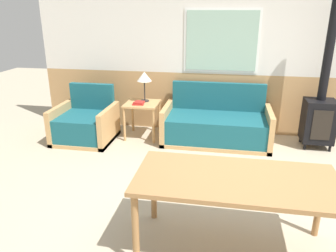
% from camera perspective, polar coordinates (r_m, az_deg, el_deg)
% --- Properties ---
extents(ground_plane, '(16.00, 16.00, 0.00)m').
position_cam_1_polar(ground_plane, '(3.64, 13.72, -15.63)').
color(ground_plane, '#B2A58C').
extents(wall_back, '(7.20, 0.09, 2.70)m').
position_cam_1_polar(wall_back, '(5.66, 13.44, 11.98)').
color(wall_back, tan).
rests_on(wall_back, ground_plane).
extents(couch, '(1.71, 0.87, 0.91)m').
position_cam_1_polar(couch, '(5.40, 8.40, 0.03)').
color(couch, tan).
rests_on(couch, ground_plane).
extents(armchair, '(0.92, 0.86, 0.88)m').
position_cam_1_polar(armchair, '(5.58, -14.17, 0.24)').
color(armchair, tan).
rests_on(armchair, ground_plane).
extents(side_table, '(0.55, 0.55, 0.60)m').
position_cam_1_polar(side_table, '(5.49, -4.52, 3.03)').
color(side_table, tan).
rests_on(side_table, ground_plane).
extents(table_lamp, '(0.24, 0.24, 0.50)m').
position_cam_1_polar(table_lamp, '(5.45, -4.15, 8.38)').
color(table_lamp, '#262628').
rests_on(table_lamp, side_table).
extents(book_stack, '(0.20, 0.18, 0.04)m').
position_cam_1_polar(book_stack, '(5.38, -5.12, 4.01)').
color(book_stack, '#B22823').
rests_on(book_stack, side_table).
extents(dining_table, '(1.72, 0.81, 0.73)m').
position_cam_1_polar(dining_table, '(2.89, 11.75, -10.10)').
color(dining_table, '#9E7042').
rests_on(dining_table, ground_plane).
extents(wood_stove, '(0.46, 0.42, 2.34)m').
position_cam_1_polar(wood_stove, '(5.54, 24.97, 2.72)').
color(wood_stove, black).
rests_on(wood_stove, ground_plane).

